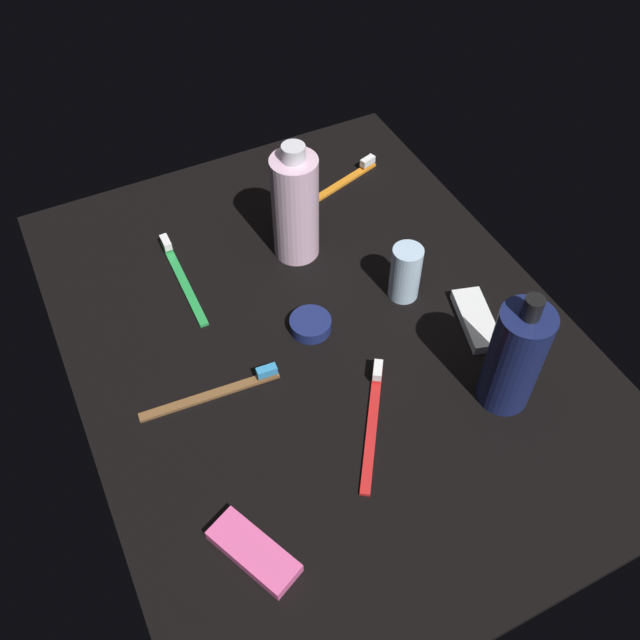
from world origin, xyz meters
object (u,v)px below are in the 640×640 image
Objects in this scene: snack_bar_pink at (254,552)px; toothbrush_brown at (219,391)px; toothbrush_green at (181,275)px; toothbrush_orange at (340,182)px; bodywash_bottle at (295,207)px; cream_tin_left at (310,324)px; lotion_bottle at (515,357)px; snack_bar_white at (476,320)px; toothbrush_red at (373,417)px; deodorant_stick at (405,273)px.

toothbrush_brown is at bearing 144.64° from snack_bar_pink.
toothbrush_green is 1.03× the size of toothbrush_orange.
cream_tin_left is (14.47, -4.75, -7.62)cm from bodywash_bottle.
snack_bar_white is at bearing 161.30° from lotion_bottle.
toothbrush_orange is (-41.29, 17.01, 0.00)cm from toothbrush_red.
bodywash_bottle is 17.96cm from deodorant_stick.
toothbrush_orange is 30.59cm from cream_tin_left.
lotion_bottle is 18.20cm from toothbrush_red.
snack_bar_white is at bearing 51.87° from toothbrush_green.
toothbrush_brown is 1.73× the size of snack_bar_white.
toothbrush_green is 21.31cm from toothbrush_brown.
lotion_bottle is 36.73cm from bodywash_bottle.
toothbrush_red is (16.18, -13.89, -3.65)cm from deodorant_stick.
deodorant_stick reaches higher than snack_bar_pink.
toothbrush_green is (-16.88, -26.99, -3.65)cm from deodorant_stick.
deodorant_stick is at bearing 98.36° from toothbrush_brown.
lotion_bottle is 0.96× the size of bodywash_bottle.
toothbrush_orange is 3.11× the size of cream_tin_left.
deodorant_stick is (-20.18, -2.35, -3.52)cm from lotion_bottle.
bodywash_bottle is 1.79× the size of snack_bar_white.
lotion_bottle is 2.11× the size of deodorant_stick.
lotion_bottle is 36.10cm from toothbrush_brown.
cream_tin_left is (-25.21, 18.91, 0.14)cm from snack_bar_pink.
bodywash_bottle is 2.19× the size of deodorant_stick.
toothbrush_orange is at bearing 172.92° from deodorant_stick.
toothbrush_green is (-37.06, -29.34, -7.17)cm from lotion_bottle.
toothbrush_orange is 1.69× the size of snack_bar_white.
bodywash_bottle is 18.40cm from toothbrush_orange.
bodywash_bottle is 3.31× the size of cream_tin_left.
toothbrush_orange is at bearing 145.00° from cream_tin_left.
deodorant_stick reaches higher than snack_bar_white.
toothbrush_red is at bearing -103.86° from lotion_bottle.
toothbrush_green is at bearing -122.03° from deodorant_stick.
bodywash_bottle is 1.79× the size of snack_bar_pink.
snack_bar_pink is (25.16, -33.33, -3.51)cm from deodorant_stick.
toothbrush_green is at bearing 147.09° from snack_bar_pink.
lotion_bottle is 27.17cm from cream_tin_left.
toothbrush_red is 0.86× the size of toothbrush_brown.
toothbrush_orange is at bearing 179.02° from lotion_bottle.
lotion_bottle reaches higher than snack_bar_white.
snack_bar_pink is (50.27, -36.45, 0.14)cm from toothbrush_orange.
toothbrush_green is 1.00× the size of toothbrush_brown.
deodorant_stick is 0.55× the size of toothbrush_red.
toothbrush_brown is (21.18, -2.28, 0.00)cm from toothbrush_green.
toothbrush_green and toothbrush_orange have the same top height.
toothbrush_orange is (-45.29, 0.77, -7.17)cm from lotion_bottle.
toothbrush_green reaches higher than snack_bar_pink.
bodywash_bottle reaches higher than lotion_bottle.
cream_tin_left is at bearing 36.74° from toothbrush_green.
deodorant_stick is at bearing 102.71° from snack_bar_pink.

